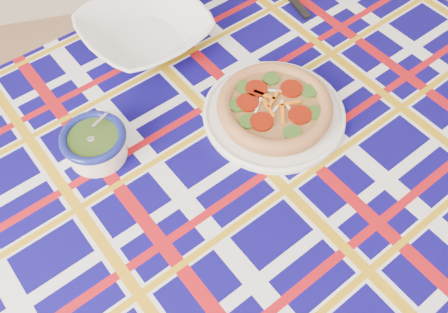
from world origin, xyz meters
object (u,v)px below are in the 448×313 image
object	(u,v)px
dining_table	(204,179)
serving_bowl	(145,31)
main_focaccia_plate	(275,107)
pesto_bowl	(95,143)

from	to	relation	value
dining_table	serving_bowl	world-z (taller)	serving_bowl
dining_table	main_focaccia_plate	world-z (taller)	main_focaccia_plate
dining_table	serving_bowl	size ratio (longest dim) A/B	6.35
main_focaccia_plate	pesto_bowl	xyz separation A→B (m)	(-0.39, -0.01, 0.01)
main_focaccia_plate	serving_bowl	size ratio (longest dim) A/B	1.08
main_focaccia_plate	pesto_bowl	distance (m)	0.39
dining_table	pesto_bowl	bearing A→B (deg)	138.57
pesto_bowl	serving_bowl	distance (m)	0.35
dining_table	main_focaccia_plate	xyz separation A→B (m)	(0.18, 0.07, 0.11)
main_focaccia_plate	serving_bowl	distance (m)	0.39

